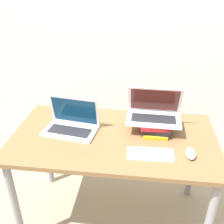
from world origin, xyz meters
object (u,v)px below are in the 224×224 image
object	(u,v)px
laptop_on_books	(154,112)
mouse	(191,154)
wireless_keyboard	(151,154)
laptop_left	(72,124)
book_stack	(155,124)

from	to	relation	value
laptop_on_books	mouse	size ratio (longest dim) A/B	3.35
laptop_on_books	wireless_keyboard	world-z (taller)	laptop_on_books
laptop_left	book_stack	distance (m)	0.57
wireless_keyboard	laptop_on_books	bearing A→B (deg)	87.12
laptop_on_books	book_stack	bearing A→B (deg)	-14.27
wireless_keyboard	mouse	world-z (taller)	mouse
laptop_left	laptop_on_books	bearing A→B (deg)	8.65
laptop_on_books	wireless_keyboard	size ratio (longest dim) A/B	1.29
laptop_left	mouse	world-z (taller)	laptop_left
laptop_left	wireless_keyboard	distance (m)	0.58
mouse	laptop_left	bearing A→B (deg)	165.56
book_stack	laptop_on_books	bearing A→B (deg)	165.73
laptop_on_books	mouse	bearing A→B (deg)	-52.19
book_stack	mouse	distance (m)	0.35
laptop_on_books	laptop_left	bearing A→B (deg)	-171.35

